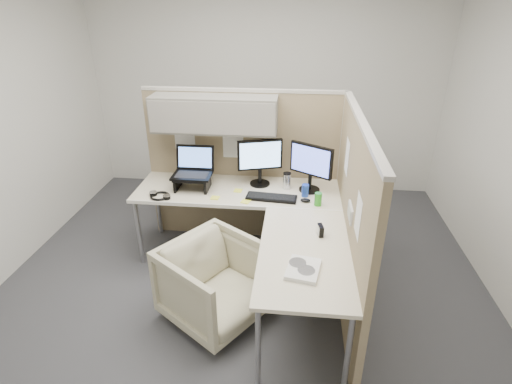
# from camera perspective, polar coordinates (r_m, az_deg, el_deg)

# --- Properties ---
(ground) EXTENTS (4.50, 4.50, 0.00)m
(ground) POSITION_cam_1_polar(r_m,az_deg,el_deg) (3.83, -1.93, -13.11)
(ground) COLOR #37373C
(ground) RESTS_ON ground
(partition_back) EXTENTS (2.00, 0.36, 1.63)m
(partition_back) POSITION_cam_1_polar(r_m,az_deg,el_deg) (4.04, -3.63, 6.95)
(partition_back) COLOR #907D5E
(partition_back) RESTS_ON ground
(partition_right) EXTENTS (0.07, 2.03, 1.63)m
(partition_right) POSITION_cam_1_polar(r_m,az_deg,el_deg) (3.32, 13.30, -3.52)
(partition_right) COLOR #907D5E
(partition_right) RESTS_ON ground
(desk) EXTENTS (2.00, 1.98, 0.73)m
(desk) POSITION_cam_1_polar(r_m,az_deg,el_deg) (3.53, 0.19, -3.27)
(desk) COLOR beige
(desk) RESTS_ON ground
(office_chair) EXTENTS (0.97, 0.98, 0.75)m
(office_chair) POSITION_cam_1_polar(r_m,az_deg,el_deg) (3.30, -5.81, -12.35)
(office_chair) COLOR beige
(office_chair) RESTS_ON ground
(monitor_left) EXTENTS (0.43, 0.20, 0.47)m
(monitor_left) POSITION_cam_1_polar(r_m,az_deg,el_deg) (3.89, 0.57, 4.78)
(monitor_left) COLOR black
(monitor_left) RESTS_ON desk
(monitor_right) EXTENTS (0.39, 0.26, 0.47)m
(monitor_right) POSITION_cam_1_polar(r_m,az_deg,el_deg) (3.80, 7.84, 3.97)
(monitor_right) COLOR black
(monitor_right) RESTS_ON desk
(laptop_station) EXTENTS (0.38, 0.32, 0.39)m
(laptop_station) POSITION_cam_1_polar(r_m,az_deg,el_deg) (3.93, -9.00, 2.67)
(laptop_station) COLOR black
(laptop_station) RESTS_ON desk
(keyboard) EXTENTS (0.48, 0.20, 0.02)m
(keyboard) POSITION_cam_1_polar(r_m,az_deg,el_deg) (3.71, 2.22, -0.81)
(keyboard) COLOR black
(keyboard) RESTS_ON desk
(mouse) EXTENTS (0.09, 0.06, 0.03)m
(mouse) POSITION_cam_1_polar(r_m,az_deg,el_deg) (3.68, 7.07, -1.18)
(mouse) COLOR black
(mouse) RESTS_ON desk
(travel_mug) EXTENTS (0.08, 0.08, 0.17)m
(travel_mug) POSITION_cam_1_polar(r_m,az_deg,el_deg) (3.89, 4.44, 1.60)
(travel_mug) COLOR silver
(travel_mug) RESTS_ON desk
(soda_can_green) EXTENTS (0.07, 0.07, 0.12)m
(soda_can_green) POSITION_cam_1_polar(r_m,az_deg,el_deg) (3.62, 8.87, -1.02)
(soda_can_green) COLOR #268C1E
(soda_can_green) RESTS_ON desk
(soda_can_silver) EXTENTS (0.07, 0.07, 0.12)m
(soda_can_silver) POSITION_cam_1_polar(r_m,az_deg,el_deg) (3.76, 7.03, 0.22)
(soda_can_silver) COLOR #1E3FA5
(soda_can_silver) RESTS_ON desk
(sticky_note_d) EXTENTS (0.08, 0.08, 0.01)m
(sticky_note_d) POSITION_cam_1_polar(r_m,az_deg,el_deg) (3.87, -2.58, 0.21)
(sticky_note_d) COLOR #F1F340
(sticky_note_d) RESTS_ON desk
(sticky_note_a) EXTENTS (0.08, 0.08, 0.01)m
(sticky_note_a) POSITION_cam_1_polar(r_m,az_deg,el_deg) (3.74, -5.88, -0.83)
(sticky_note_a) COLOR #F1F340
(sticky_note_a) RESTS_ON desk
(sticky_note_b) EXTENTS (0.09, 0.09, 0.01)m
(sticky_note_b) POSITION_cam_1_polar(r_m,az_deg,el_deg) (3.66, -1.49, -1.37)
(sticky_note_b) COLOR #F1F340
(sticky_note_b) RESTS_ON desk
(headphones) EXTENTS (0.24, 0.24, 0.03)m
(headphones) POSITION_cam_1_polar(r_m,az_deg,el_deg) (3.84, -13.56, -0.53)
(headphones) COLOR black
(headphones) RESTS_ON desk
(paper_stack) EXTENTS (0.26, 0.31, 0.03)m
(paper_stack) POSITION_cam_1_polar(r_m,az_deg,el_deg) (2.80, 6.76, -10.88)
(paper_stack) COLOR white
(paper_stack) RESTS_ON desk
(desk_clock) EXTENTS (0.05, 0.09, 0.09)m
(desk_clock) POSITION_cam_1_polar(r_m,az_deg,el_deg) (3.18, 9.17, -5.43)
(desk_clock) COLOR black
(desk_clock) RESTS_ON desk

